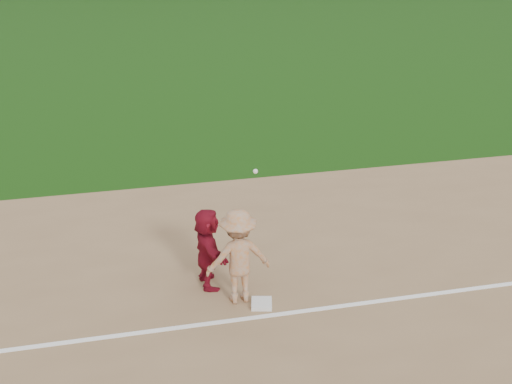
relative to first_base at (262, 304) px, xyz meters
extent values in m
plane|color=#153C0B|center=(0.33, 0.47, -0.06)|extent=(160.00, 160.00, 0.00)
cube|color=white|center=(0.33, -0.33, -0.04)|extent=(60.00, 0.10, 0.01)
cube|color=silver|center=(0.00, 0.00, 0.00)|extent=(0.43, 0.43, 0.08)
imported|color=maroon|center=(-0.81, 0.87, 0.74)|extent=(0.56, 1.47, 1.55)
imported|color=#949496|center=(-0.35, 0.28, 0.85)|extent=(1.18, 0.72, 1.77)
sphere|color=white|center=(-0.03, 0.36, 2.39)|extent=(0.08, 0.08, 0.08)
camera|label=1|loc=(-2.11, -9.16, 6.58)|focal=45.00mm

